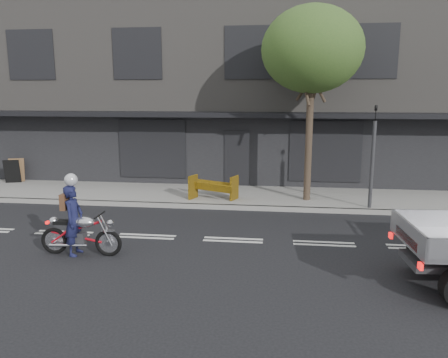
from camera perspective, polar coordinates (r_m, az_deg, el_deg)
ground at (r=11.85m, az=1.19°, el=-7.98°), size 80.00×80.00×0.00m
sidewalk at (r=16.32m, az=2.88°, el=-2.29°), size 32.00×3.20×0.15m
kerb at (r=14.78m, az=2.42°, el=-3.75°), size 32.00×0.20×0.15m
building_main at (r=22.45m, az=4.24°, el=11.52°), size 26.00×10.00×8.00m
street_tree at (r=15.42m, az=11.45°, el=16.18°), size 3.40×3.40×6.74m
traffic_light_pole at (r=14.97m, az=18.80°, el=2.02°), size 0.12×0.12×3.50m
motorcycle at (r=11.23m, az=-18.22°, el=-6.75°), size 2.05×0.60×1.06m
rider at (r=11.20m, az=-19.02°, el=-5.13°), size 0.42×0.63×1.73m
construction_barrier at (r=15.29m, az=-1.50°, el=-1.23°), size 1.71×1.22×0.89m
sandwich_board at (r=20.29m, az=-25.94°, el=0.91°), size 0.73×0.59×0.99m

